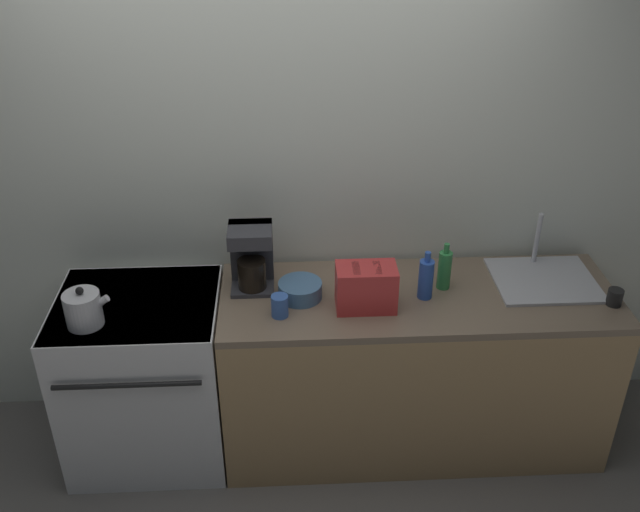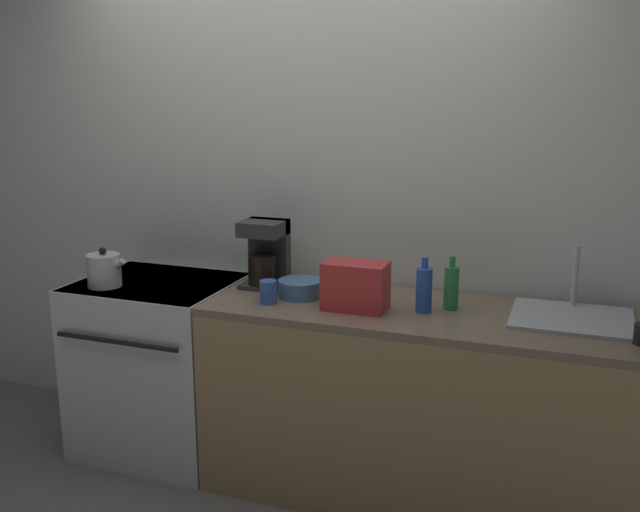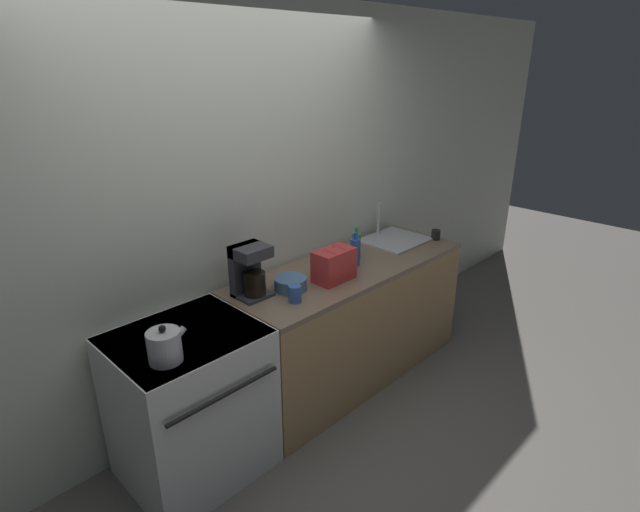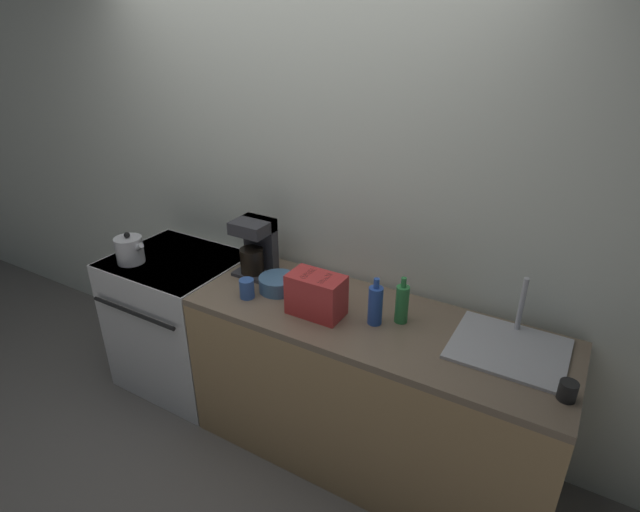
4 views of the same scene
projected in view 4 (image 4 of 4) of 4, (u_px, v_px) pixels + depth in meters
ground_plane at (236, 445)px, 2.85m from camera, size 12.00×12.00×0.00m
wall_back at (298, 194)px, 2.84m from camera, size 8.00×0.05×2.60m
stove at (182, 319)px, 3.21m from camera, size 0.76×0.68×0.89m
counter_block at (369, 391)px, 2.61m from camera, size 1.87×0.66×0.89m
kettle at (130, 250)px, 2.95m from camera, size 0.20×0.16×0.19m
toaster at (316, 295)px, 2.43m from camera, size 0.27×0.16×0.21m
coffee_maker at (256, 246)px, 2.80m from camera, size 0.20×0.19×0.32m
sink_tray at (509, 346)px, 2.20m from camera, size 0.49×0.42×0.28m
bottle_green at (402, 303)px, 2.36m from camera, size 0.06×0.06×0.24m
bottle_blue at (375, 305)px, 2.35m from camera, size 0.07×0.07×0.24m
cup_blue at (247, 289)px, 2.59m from camera, size 0.08×0.08×0.10m
cup_black at (568, 391)px, 1.90m from camera, size 0.07×0.07×0.08m
bowl at (278, 284)px, 2.66m from camera, size 0.20×0.20×0.08m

